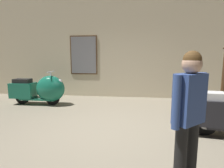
% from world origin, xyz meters
% --- Properties ---
extents(ground_plane, '(60.00, 60.00, 0.00)m').
position_xyz_m(ground_plane, '(0.00, 0.00, 0.00)').
color(ground_plane, gray).
extents(showroom_back_wall, '(18.00, 0.24, 4.00)m').
position_xyz_m(showroom_back_wall, '(-0.00, 3.33, 2.00)').
color(showroom_back_wall, beige).
rests_on(showroom_back_wall, ground).
extents(scooter_0, '(1.68, 0.54, 1.03)m').
position_xyz_m(scooter_0, '(-2.20, 1.87, 0.47)').
color(scooter_0, black).
rests_on(scooter_0, ground).
extents(visitor_0, '(0.41, 0.38, 1.52)m').
position_xyz_m(visitor_0, '(1.13, -1.27, 0.88)').
color(visitor_0, black).
rests_on(visitor_0, ground).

